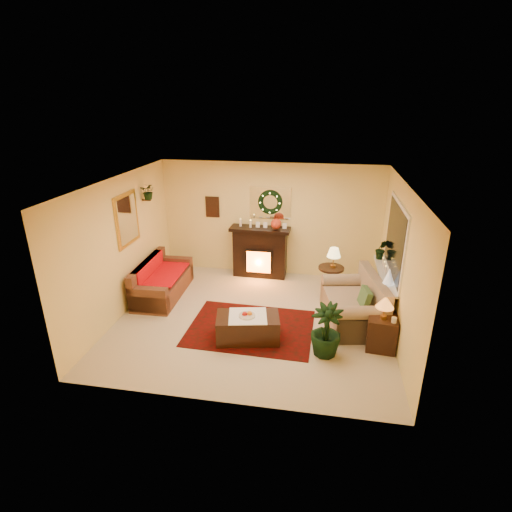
% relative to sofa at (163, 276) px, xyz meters
% --- Properties ---
extents(floor, '(5.00, 5.00, 0.00)m').
position_rel_sofa_xyz_m(floor, '(2.04, -0.67, -0.43)').
color(floor, beige).
rests_on(floor, ground).
extents(ceiling, '(5.00, 5.00, 0.00)m').
position_rel_sofa_xyz_m(ceiling, '(2.04, -0.67, 2.17)').
color(ceiling, white).
rests_on(ceiling, ground).
extents(wall_back, '(5.00, 5.00, 0.00)m').
position_rel_sofa_xyz_m(wall_back, '(2.04, 1.58, 0.87)').
color(wall_back, '#EFD88C').
rests_on(wall_back, ground).
extents(wall_front, '(5.00, 5.00, 0.00)m').
position_rel_sofa_xyz_m(wall_front, '(2.04, -2.92, 0.87)').
color(wall_front, '#EFD88C').
rests_on(wall_front, ground).
extents(wall_left, '(4.50, 4.50, 0.00)m').
position_rel_sofa_xyz_m(wall_left, '(-0.46, -0.67, 0.87)').
color(wall_left, '#EFD88C').
rests_on(wall_left, ground).
extents(wall_right, '(4.50, 4.50, 0.00)m').
position_rel_sofa_xyz_m(wall_right, '(4.54, -0.67, 0.87)').
color(wall_right, '#EFD88C').
rests_on(wall_right, ground).
extents(area_rug, '(2.26, 1.72, 0.01)m').
position_rel_sofa_xyz_m(area_rug, '(2.06, -0.99, -0.42)').
color(area_rug, '#450C07').
rests_on(area_rug, floor).
extents(sofa, '(0.83, 1.79, 0.76)m').
position_rel_sofa_xyz_m(sofa, '(0.00, 0.00, 0.00)').
color(sofa, brown).
rests_on(sofa, floor).
extents(red_throw, '(0.82, 1.33, 0.02)m').
position_rel_sofa_xyz_m(red_throw, '(-0.04, 0.12, 0.02)').
color(red_throw, red).
rests_on(red_throw, sofa).
extents(fireplace, '(1.21, 0.41, 1.11)m').
position_rel_sofa_xyz_m(fireplace, '(1.84, 1.35, 0.12)').
color(fireplace, black).
rests_on(fireplace, floor).
extents(poinsettia, '(0.24, 0.24, 0.24)m').
position_rel_sofa_xyz_m(poinsettia, '(2.21, 1.29, 0.87)').
color(poinsettia, '#BC351D').
rests_on(poinsettia, fireplace).
extents(mantel_candle_a, '(0.06, 0.06, 0.17)m').
position_rel_sofa_xyz_m(mantel_candle_a, '(1.39, 1.37, 0.83)').
color(mantel_candle_a, white).
rests_on(mantel_candle_a, fireplace).
extents(mantel_candle_b, '(0.06, 0.06, 0.17)m').
position_rel_sofa_xyz_m(mantel_candle_b, '(1.63, 1.32, 0.83)').
color(mantel_candle_b, white).
rests_on(mantel_candle_b, fireplace).
extents(mantel_mirror, '(0.92, 0.02, 0.72)m').
position_rel_sofa_xyz_m(mantel_mirror, '(2.04, 1.56, 1.27)').
color(mantel_mirror, white).
rests_on(mantel_mirror, wall_back).
extents(wreath, '(0.55, 0.11, 0.55)m').
position_rel_sofa_xyz_m(wreath, '(2.04, 1.52, 1.29)').
color(wreath, '#194719').
rests_on(wreath, wall_back).
extents(wall_art, '(0.32, 0.03, 0.48)m').
position_rel_sofa_xyz_m(wall_art, '(0.69, 1.56, 1.12)').
color(wall_art, '#381E11').
rests_on(wall_art, wall_back).
extents(gold_mirror, '(0.03, 0.84, 1.00)m').
position_rel_sofa_xyz_m(gold_mirror, '(-0.44, -0.37, 1.32)').
color(gold_mirror, gold).
rests_on(gold_mirror, wall_left).
extents(hanging_plant, '(0.33, 0.28, 0.36)m').
position_rel_sofa_xyz_m(hanging_plant, '(-0.30, 0.38, 1.54)').
color(hanging_plant, '#194719').
rests_on(hanging_plant, wall_left).
extents(loveseat, '(1.19, 1.71, 0.91)m').
position_rel_sofa_xyz_m(loveseat, '(3.86, -0.42, -0.01)').
color(loveseat, tan).
rests_on(loveseat, floor).
extents(window_frame, '(0.03, 1.86, 1.36)m').
position_rel_sofa_xyz_m(window_frame, '(4.53, -0.12, 1.12)').
color(window_frame, white).
rests_on(window_frame, wall_right).
extents(window_glass, '(0.02, 1.70, 1.22)m').
position_rel_sofa_xyz_m(window_glass, '(4.51, -0.12, 1.12)').
color(window_glass, black).
rests_on(window_glass, wall_right).
extents(window_sill, '(0.22, 1.86, 0.04)m').
position_rel_sofa_xyz_m(window_sill, '(4.42, -0.12, 0.44)').
color(window_sill, white).
rests_on(window_sill, wall_right).
extents(mini_tree, '(0.19, 0.19, 0.29)m').
position_rel_sofa_xyz_m(mini_tree, '(4.41, -0.59, 0.61)').
color(mini_tree, white).
rests_on(mini_tree, window_sill).
extents(sill_plant, '(0.30, 0.24, 0.54)m').
position_rel_sofa_xyz_m(sill_plant, '(4.41, 0.59, 0.65)').
color(sill_plant, '#175320').
rests_on(sill_plant, window_sill).
extents(side_table_round, '(0.54, 0.54, 0.68)m').
position_rel_sofa_xyz_m(side_table_round, '(3.46, 0.50, -0.11)').
color(side_table_round, black).
rests_on(side_table_round, floor).
extents(lamp_cream, '(0.28, 0.28, 0.43)m').
position_rel_sofa_xyz_m(lamp_cream, '(3.49, 0.49, 0.45)').
color(lamp_cream, '#FFE288').
rests_on(lamp_cream, side_table_round).
extents(end_table_square, '(0.50, 0.50, 0.57)m').
position_rel_sofa_xyz_m(end_table_square, '(4.30, -1.20, -0.16)').
color(end_table_square, '#3C1F0D').
rests_on(end_table_square, floor).
extents(lamp_tiffany, '(0.29, 0.29, 0.43)m').
position_rel_sofa_xyz_m(lamp_tiffany, '(4.29, -1.24, 0.31)').
color(lamp_tiffany, orange).
rests_on(lamp_tiffany, end_table_square).
extents(coffee_table, '(1.16, 0.78, 0.45)m').
position_rel_sofa_xyz_m(coffee_table, '(2.07, -1.34, -0.22)').
color(coffee_table, '#411E0F').
rests_on(coffee_table, floor).
extents(fruit_bowl, '(0.28, 0.28, 0.06)m').
position_rel_sofa_xyz_m(fruit_bowl, '(2.06, -1.35, 0.02)').
color(fruit_bowl, beige).
rests_on(fruit_bowl, coffee_table).
extents(floor_palm, '(1.86, 1.86, 2.67)m').
position_rel_sofa_xyz_m(floor_palm, '(3.39, -1.55, 0.02)').
color(floor_palm, '#295321').
rests_on(floor_palm, floor).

